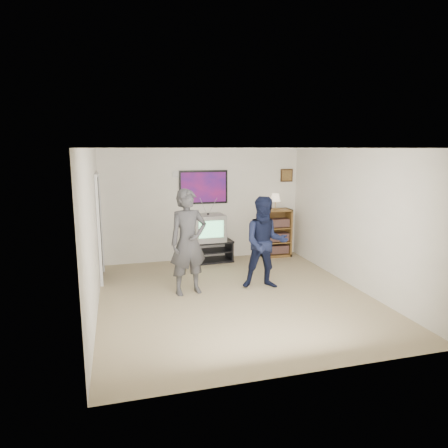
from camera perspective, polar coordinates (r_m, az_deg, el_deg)
name	(u,v)px	position (r m, az deg, el deg)	size (l,w,h in m)	color
room_shell	(230,221)	(6.95, 0.80, 0.39)	(4.51, 5.00, 2.51)	#95865F
media_stand	(210,251)	(8.97, -1.99, -3.86)	(0.99, 0.59, 0.48)	black
crt_television	(208,228)	(8.84, -2.26, -0.52)	(0.69, 0.59, 0.59)	gray
bookshelf	(276,233)	(9.42, 7.40, -1.26)	(0.68, 0.39, 1.12)	brown
table_lamp	(275,201)	(9.27, 7.34, 3.22)	(0.23, 0.23, 0.37)	beige
person_tall	(188,242)	(6.88, -5.12, -2.59)	(0.67, 0.44, 1.83)	#3A3A3D
person_short	(265,243)	(7.19, 5.92, -2.70)	(0.81, 0.63, 1.67)	black
controller_left	(185,228)	(7.05, -5.58, -0.64)	(0.04, 0.13, 0.04)	white
controller_right	(260,226)	(7.29, 5.10, -0.28)	(0.04, 0.13, 0.04)	white
poster	(204,187)	(8.94, -2.94, 5.27)	(1.10, 0.03, 0.75)	black
air_vent	(179,174)	(8.82, -6.49, 7.10)	(0.28, 0.02, 0.14)	white
small_picture	(287,175)	(9.55, 8.94, 6.89)	(0.30, 0.03, 0.30)	#322310
doorway	(99,228)	(7.98, -17.42, -0.59)	(0.03, 0.85, 2.00)	black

